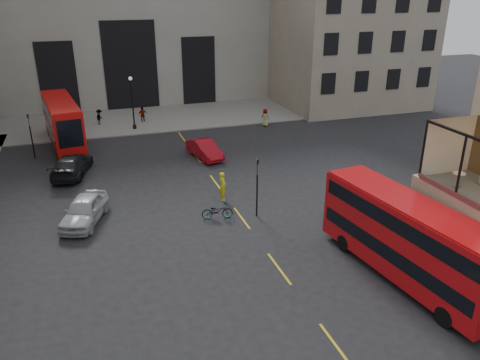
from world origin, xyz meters
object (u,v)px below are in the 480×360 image
object	(u,v)px
car_a	(84,210)
cafe_table_far	(458,178)
cyclist	(223,186)
bus_near	(407,236)
pedestrian_d	(265,118)
traffic_light_near	(257,180)
traffic_light_far	(30,130)
bicycle	(217,211)
car_c	(72,165)
pedestrian_b	(100,118)
bus_far	(62,120)
street_lamp_b	(133,106)
car_b	(205,149)
pedestrian_c	(143,115)

from	to	relation	value
car_a	cafe_table_far	size ratio (longest dim) A/B	6.64
cyclist	bus_near	bearing A→B (deg)	-140.88
car_a	pedestrian_d	world-z (taller)	pedestrian_d
traffic_light_near	traffic_light_far	distance (m)	21.26
traffic_light_far	bicycle	world-z (taller)	traffic_light_far
traffic_light_near	car_c	world-z (taller)	traffic_light_near
pedestrian_d	pedestrian_b	bearing A→B (deg)	20.94
cafe_table_far	bus_far	bearing A→B (deg)	123.52
bus_near	car_c	xyz separation A→B (m)	(-15.48, 19.62, -1.50)
bus_far	car_c	xyz separation A→B (m)	(0.59, -8.00, -1.53)
cyclist	pedestrian_b	distance (m)	22.79
street_lamp_b	bus_far	bearing A→B (deg)	-155.81
traffic_light_near	cyclist	xyz separation A→B (m)	(-1.31, 3.04, -1.44)
pedestrian_b	traffic_light_near	bearing A→B (deg)	-137.37
street_lamp_b	cafe_table_far	distance (m)	32.99
street_lamp_b	cafe_table_far	size ratio (longest dim) A/B	7.45
car_c	cafe_table_far	bearing A→B (deg)	146.82
car_a	bicycle	distance (m)	8.09
car_b	car_c	world-z (taller)	car_c
traffic_light_near	bus_far	distance (m)	22.29
street_lamp_b	cyclist	bearing A→B (deg)	-79.00
pedestrian_c	pedestrian_d	world-z (taller)	pedestrian_d
car_a	car_b	world-z (taller)	car_a
bus_far	pedestrian_d	distance (m)	19.59
traffic_light_far	car_b	world-z (taller)	traffic_light_far
car_b	bicycle	bearing A→B (deg)	-112.26
pedestrian_c	car_a	bearing A→B (deg)	65.73
bicycle	traffic_light_far	bearing A→B (deg)	47.76
bus_far	cyclist	distance (m)	19.06
pedestrian_c	street_lamp_b	bearing A→B (deg)	55.95
traffic_light_near	bus_far	bearing A→B (deg)	121.29
pedestrian_b	cafe_table_far	bearing A→B (deg)	-131.56
traffic_light_near	bus_far	xyz separation A→B (m)	(-11.58, 19.05, -0.10)
cafe_table_far	traffic_light_far	bearing A→B (deg)	130.11
traffic_light_near	bicycle	distance (m)	3.15
car_b	pedestrian_b	distance (m)	15.29
cyclist	pedestrian_d	distance (m)	18.45
traffic_light_far	pedestrian_b	world-z (taller)	traffic_light_far
cyclist	car_a	bearing A→B (deg)	105.71
street_lamp_b	car_a	world-z (taller)	street_lamp_b
bus_near	pedestrian_b	distance (m)	35.70
street_lamp_b	bus_far	xyz separation A→B (m)	(-6.58, -2.95, -0.07)
street_lamp_b	pedestrian_b	size ratio (longest dim) A/B	3.15
cyclist	cafe_table_far	distance (m)	14.84
traffic_light_far	street_lamp_b	bearing A→B (deg)	33.69
car_b	pedestrian_b	bearing A→B (deg)	109.21
bus_near	car_b	distance (m)	20.84
pedestrian_d	pedestrian_c	bearing A→B (deg)	15.98
car_a	car_b	size ratio (longest dim) A/B	1.06
street_lamp_b	car_c	size ratio (longest dim) A/B	0.98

